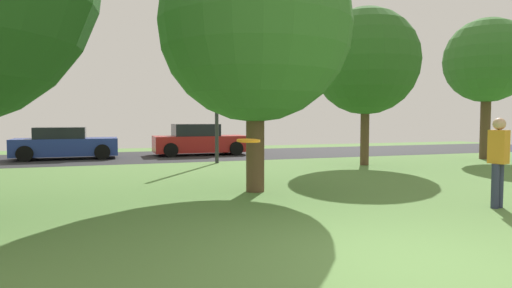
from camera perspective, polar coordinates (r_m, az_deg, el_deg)
The scene contains 10 objects.
ground_plane at distance 5.73m, azimuth 19.78°, elevation -14.35°, with size 44.00×44.00×0.00m, color #5B8442.
road_strip at distance 20.60m, azimuth -9.38°, elevation -1.50°, with size 44.00×6.40×0.01m, color #28282B.
birch_tree_lone at distance 10.49m, azimuth -0.11°, elevation 15.06°, with size 4.47×4.47×6.10m.
oak_tree_center at distance 16.79m, azimuth 14.07°, elevation 10.36°, with size 3.90×3.90×5.76m.
maple_tree_near at distance 21.15m, azimuth 27.83°, elevation 9.52°, with size 3.53×3.53×5.93m.
person_bystander at distance 9.60m, azimuth 28.95°, elevation -1.61°, with size 0.29×0.37×1.73m.
frisbee_disc at distance 4.99m, azimuth -0.99°, elevation 0.44°, with size 0.33×0.33×0.04m.
parked_car_blue at distance 20.36m, azimuth -23.57°, elevation -0.03°, with size 4.16×1.94×1.35m.
parked_car_red at distance 20.93m, azimuth -7.39°, elevation 0.42°, with size 4.33×2.00×1.46m.
street_lamp_post at distance 16.94m, azimuth -5.14°, elevation 5.11°, with size 0.14×0.14×4.50m, color #2D2D33.
Camera 1 is at (-3.45, -4.23, 1.72)m, focal length 30.79 mm.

